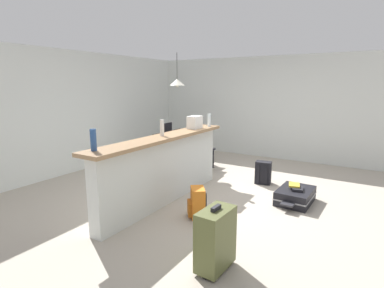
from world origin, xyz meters
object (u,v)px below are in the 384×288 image
(bottle_blue, at_px, (93,140))
(book_stack, at_px, (296,187))
(dining_chair_far_side, at_px, (163,140))
(backpack_black, at_px, (263,173))
(suitcase_upright_olive, at_px, (216,239))
(dining_table, at_px, (181,137))
(backpack_orange, at_px, (197,203))
(suitcase_flat_black, at_px, (295,196))
(bottle_clear, at_px, (209,120))
(grocery_bag, at_px, (195,122))
(dining_chair_near_partition, at_px, (200,145))
(pendant_lamp, at_px, (177,82))
(bottle_white, at_px, (162,128))

(bottle_blue, distance_m, book_stack, 3.09)
(dining_chair_far_side, relative_size, backpack_black, 2.21)
(bottle_blue, height_order, suitcase_upright_olive, bottle_blue)
(dining_table, distance_m, backpack_orange, 2.90)
(suitcase_flat_black, bearing_deg, dining_table, 70.14)
(bottle_blue, relative_size, dining_table, 0.23)
(dining_table, xyz_separation_m, backpack_black, (-0.37, -2.07, -0.44))
(bottle_clear, relative_size, suitcase_flat_black, 0.28)
(grocery_bag, relative_size, backpack_orange, 0.62)
(dining_chair_near_partition, height_order, suitcase_flat_black, dining_chair_near_partition)
(bottle_clear, distance_m, suitcase_upright_olive, 2.94)
(pendant_lamp, distance_m, book_stack, 3.45)
(dining_chair_near_partition, distance_m, backpack_black, 1.58)
(bottle_clear, distance_m, dining_table, 1.47)
(bottle_white, distance_m, suitcase_upright_olive, 2.08)
(pendant_lamp, xyz_separation_m, suitcase_flat_black, (-0.98, -2.88, -1.76))
(bottle_blue, relative_size, book_stack, 0.82)
(bottle_clear, xyz_separation_m, pendant_lamp, (0.74, 1.21, 0.69))
(suitcase_upright_olive, bearing_deg, book_stack, -7.16)
(bottle_clear, height_order, backpack_black, bottle_clear)
(bottle_blue, xyz_separation_m, dining_table, (3.32, 0.98, -0.54))
(bottle_clear, bearing_deg, dining_chair_near_partition, 40.06)
(bottle_white, relative_size, pendant_lamp, 0.33)
(suitcase_flat_black, height_order, book_stack, book_stack)
(grocery_bag, bearing_deg, backpack_black, -53.43)
(pendant_lamp, relative_size, suitcase_upright_olive, 1.12)
(dining_table, relative_size, dining_chair_far_side, 1.18)
(dining_chair_far_side, bearing_deg, bottle_blue, -155.88)
(dining_chair_near_partition, bearing_deg, suitcase_flat_black, -112.57)
(bottle_white, relative_size, bottle_clear, 1.05)
(bottle_blue, bearing_deg, suitcase_flat_black, -38.34)
(bottle_blue, bearing_deg, grocery_bag, -1.63)
(bottle_white, distance_m, dining_chair_near_partition, 2.14)
(book_stack, bearing_deg, dining_chair_near_partition, 67.46)
(dining_chair_near_partition, distance_m, pendant_lamp, 1.49)
(bottle_clear, distance_m, pendant_lamp, 1.58)
(bottle_clear, distance_m, backpack_black, 1.41)
(bottle_clear, bearing_deg, suitcase_upright_olive, -150.27)
(bottle_clear, relative_size, pendant_lamp, 0.32)
(bottle_white, bearing_deg, dining_table, 26.45)
(dining_chair_far_side, xyz_separation_m, pendant_lamp, (-0.03, -0.43, 1.35))
(bottle_clear, height_order, backpack_orange, bottle_clear)
(bottle_blue, relative_size, grocery_bag, 0.99)
(suitcase_upright_olive, height_order, book_stack, suitcase_upright_olive)
(dining_chair_near_partition, relative_size, backpack_black, 2.21)
(dining_table, height_order, suitcase_flat_black, dining_table)
(dining_chair_far_side, xyz_separation_m, backpack_orange, (-2.26, -2.27, -0.31))
(suitcase_flat_black, height_order, backpack_black, backpack_black)
(dining_chair_far_side, bearing_deg, book_stack, -107.01)
(bottle_white, xyz_separation_m, suitcase_flat_black, (1.05, -1.78, -1.07))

